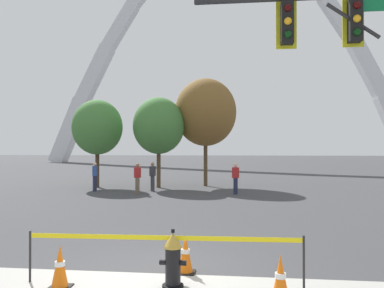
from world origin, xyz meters
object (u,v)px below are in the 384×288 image
traffic_signal_gantry (368,67)px  pedestrian_near_trees (95,176)px  pedestrian_walking_right (153,176)px  fire_hydrant (173,260)px  pedestrian_standing_center (137,178)px  traffic_cone_by_hydrant (280,279)px  monument_arch (226,58)px  pedestrian_walking_left (236,178)px  traffic_cone_curb_edge (185,254)px  traffic_cone_mid_sidewalk (60,267)px

traffic_signal_gantry → pedestrian_near_trees: traffic_signal_gantry is taller
traffic_signal_gantry → pedestrian_walking_right: 14.79m
traffic_signal_gantry → pedestrian_near_trees: (-10.46, 12.05, -3.25)m
fire_hydrant → pedestrian_standing_center: pedestrian_standing_center is taller
pedestrian_standing_center → pedestrian_walking_right: 1.40m
traffic_cone_by_hydrant → pedestrian_walking_right: size_ratio=0.46×
monument_arch → pedestrian_standing_center: bearing=-94.7°
monument_arch → pedestrian_walking_right: bearing=-94.2°
pedestrian_walking_left → pedestrian_standing_center: 5.07m
fire_hydrant → pedestrian_near_trees: (-6.64, 13.97, 0.35)m
traffic_cone_curb_edge → monument_arch: size_ratio=0.01×
traffic_cone_by_hydrant → traffic_signal_gantry: (2.08, 2.38, 3.71)m
monument_arch → pedestrian_near_trees: size_ratio=37.14×
pedestrian_near_trees → pedestrian_walking_right: bearing=7.0°
traffic_cone_mid_sidewalk → pedestrian_standing_center: 13.49m
traffic_cone_mid_sidewalk → traffic_cone_curb_edge: 2.25m
traffic_signal_gantry → pedestrian_walking_right: traffic_signal_gantry is taller
traffic_cone_by_hydrant → pedestrian_near_trees: size_ratio=0.46×
fire_hydrant → pedestrian_near_trees: size_ratio=0.62×
traffic_cone_mid_sidewalk → pedestrian_walking_right: (-1.59, 14.61, 0.46)m
fire_hydrant → monument_arch: size_ratio=0.02×
traffic_signal_gantry → pedestrian_walking_left: 12.29m
traffic_cone_by_hydrant → traffic_signal_gantry: size_ratio=0.12×
traffic_cone_curb_edge → traffic_signal_gantry: (3.71, 1.16, 3.71)m
pedestrian_walking_left → pedestrian_standing_center: (-5.06, -0.39, 0.00)m
fire_hydrant → traffic_cone_curb_edge: fire_hydrant is taller
traffic_signal_gantry → pedestrian_walking_left: size_ratio=3.77×
pedestrian_walking_left → pedestrian_near_trees: same height
fire_hydrant → traffic_signal_gantry: 5.59m
traffic_cone_curb_edge → traffic_signal_gantry: bearing=17.3°
traffic_signal_gantry → pedestrian_near_trees: 16.28m
fire_hydrant → traffic_signal_gantry: bearing=26.7°
pedestrian_standing_center → traffic_cone_by_hydrant: bearing=-67.0°
traffic_cone_by_hydrant → traffic_signal_gantry: traffic_signal_gantry is taller
fire_hydrant → pedestrian_near_trees: pedestrian_near_trees is taller
traffic_cone_mid_sidewalk → traffic_cone_curb_edge: bearing=27.0°
traffic_cone_by_hydrant → pedestrian_walking_left: bearing=92.8°
traffic_cone_curb_edge → monument_arch: monument_arch is taller
traffic_signal_gantry → pedestrian_standing_center: traffic_signal_gantry is taller
monument_arch → pedestrian_near_trees: monument_arch is taller
traffic_cone_curb_edge → fire_hydrant: bearing=-98.4°
traffic_cone_mid_sidewalk → monument_arch: (1.42, 55.88, 16.62)m
pedestrian_near_trees → traffic_cone_by_hydrant: bearing=-59.9°
traffic_cone_curb_edge → pedestrian_walking_left: size_ratio=0.46×
monument_arch → pedestrian_walking_left: monument_arch is taller
monument_arch → pedestrian_standing_center: 45.67m
traffic_cone_curb_edge → traffic_signal_gantry: traffic_signal_gantry is taller
fire_hydrant → pedestrian_near_trees: bearing=115.4°
pedestrian_walking_left → fire_hydrant: bearing=-94.5°
traffic_cone_mid_sidewalk → pedestrian_walking_right: pedestrian_walking_right is taller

